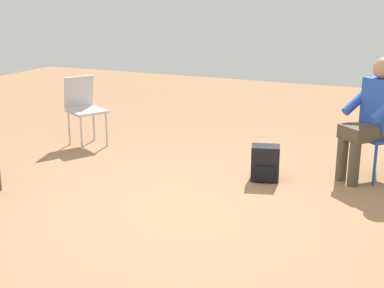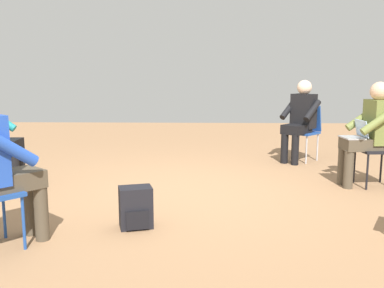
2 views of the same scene
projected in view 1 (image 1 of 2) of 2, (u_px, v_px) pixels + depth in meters
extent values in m
plane|color=#99704C|center=(181.00, 212.00, 4.65)|extent=(14.21, 14.21, 0.00)
cube|color=#1E4799|center=(378.00, 137.00, 5.40)|extent=(0.56, 0.56, 0.03)
cylinder|color=#1E4799|center=(374.00, 165.00, 5.24)|extent=(0.02, 0.02, 0.42)
cylinder|color=#1E4799|center=(351.00, 156.00, 5.54)|extent=(0.02, 0.02, 0.42)
cylinder|color=#1E4799|center=(376.00, 152.00, 5.67)|extent=(0.02, 0.02, 0.42)
cube|color=#B7B7BC|center=(87.00, 111.00, 6.56)|extent=(0.54, 0.54, 0.03)
cylinder|color=#B7B7BC|center=(107.00, 130.00, 6.59)|extent=(0.02, 0.02, 0.42)
cylinder|color=#B7B7BC|center=(81.00, 134.00, 6.39)|extent=(0.02, 0.02, 0.42)
cylinder|color=#B7B7BC|center=(94.00, 124.00, 6.85)|extent=(0.02, 0.02, 0.42)
cylinder|color=#B7B7BC|center=(69.00, 128.00, 6.65)|extent=(0.02, 0.02, 0.42)
cube|color=#B7B7BC|center=(79.00, 92.00, 6.64)|extent=(0.38, 0.26, 0.40)
cylinder|color=#4C4233|center=(354.00, 164.00, 5.23)|extent=(0.11, 0.11, 0.45)
cylinder|color=#4C4233|center=(342.00, 159.00, 5.39)|extent=(0.11, 0.11, 0.45)
cube|color=#4C4233|center=(364.00, 132.00, 5.30)|extent=(0.51, 0.50, 0.14)
cube|color=blue|center=(381.00, 105.00, 5.30)|extent=(0.39, 0.40, 0.52)
sphere|color=#A87A5B|center=(384.00, 68.00, 5.20)|extent=(0.22, 0.22, 0.22)
cylinder|color=blue|center=(359.00, 99.00, 5.43)|extent=(0.36, 0.33, 0.31)
cube|color=black|center=(265.00, 163.00, 5.41)|extent=(0.27, 0.32, 0.36)
cube|color=black|center=(265.00, 170.00, 5.43)|extent=(0.29, 0.26, 0.16)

